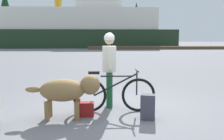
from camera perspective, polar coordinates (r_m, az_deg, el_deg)
ground_plane at (r=5.81m, az=1.81°, el=-8.75°), size 160.00×160.00×0.00m
bicycle at (r=5.46m, az=0.33°, el=-5.48°), size 1.81×0.44×0.92m
person_cyclist at (r=5.77m, az=-0.61°, el=1.68°), size 0.32×0.53×1.72m
dog at (r=5.08m, az=-10.01°, el=-4.52°), size 1.48×0.53×0.88m
backpack at (r=5.05m, az=8.15°, el=-8.33°), size 0.32×0.26×0.51m
handbag_pannier at (r=5.26m, az=-5.91°, el=-8.86°), size 0.32×0.18×0.29m
dock_pier at (r=34.41m, az=11.06°, el=5.01°), size 19.50×2.05×0.40m
ferry_boat at (r=40.18m, az=-6.87°, el=9.26°), size 28.81×8.08×8.31m
sailboat_moored at (r=42.58m, az=1.29°, el=6.01°), size 6.35×1.78×7.51m
pine_tree_far_left at (r=56.91m, az=-23.06°, el=11.98°), size 4.26×4.26×11.16m
pine_tree_center at (r=55.53m, az=-6.92°, el=13.21°), size 4.36×4.36×11.28m
pine_tree_far_right at (r=55.73m, az=5.53°, el=11.53°), size 3.35×3.35×9.06m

